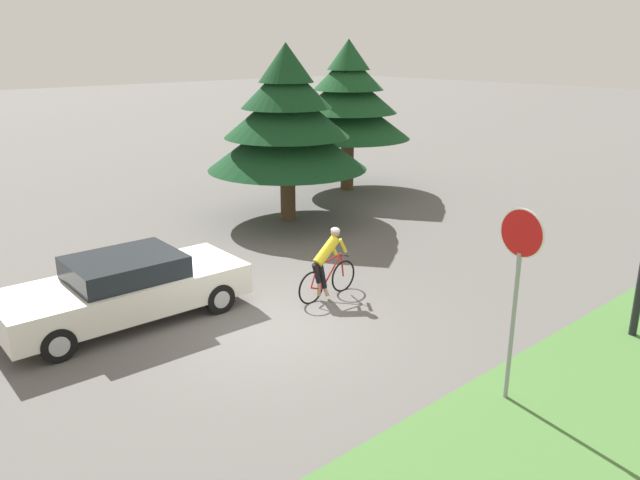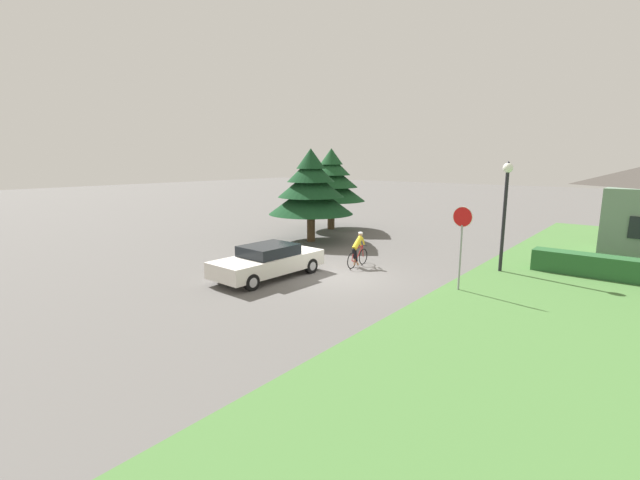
# 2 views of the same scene
# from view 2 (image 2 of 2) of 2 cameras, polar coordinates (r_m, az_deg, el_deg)

# --- Properties ---
(ground_plane) EXTENTS (140.00, 140.00, 0.00)m
(ground_plane) POSITION_cam_2_polar(r_m,az_deg,el_deg) (17.08, 2.33, -4.88)
(ground_plane) COLOR #5B5956
(sedan_left_lane) EXTENTS (2.02, 4.69, 1.30)m
(sedan_left_lane) POSITION_cam_2_polar(r_m,az_deg,el_deg) (16.92, -6.91, -2.80)
(sedan_left_lane) COLOR silver
(sedan_left_lane) RESTS_ON ground
(cyclist) EXTENTS (0.44, 1.68, 1.51)m
(cyclist) POSITION_cam_2_polar(r_m,az_deg,el_deg) (18.60, 5.03, -1.34)
(cyclist) COLOR black
(cyclist) RESTS_ON ground
(stop_sign) EXTENTS (0.72, 0.07, 2.99)m
(stop_sign) POSITION_cam_2_polar(r_m,az_deg,el_deg) (15.68, 18.38, 1.08)
(stop_sign) COLOR gray
(stop_sign) RESTS_ON ground
(street_lamp) EXTENTS (0.40, 0.40, 4.53)m
(street_lamp) POSITION_cam_2_polar(r_m,az_deg,el_deg) (18.90, 23.52, 5.32)
(street_lamp) COLOR black
(street_lamp) RESTS_ON ground
(conifer_tall_near) EXTENTS (4.75, 4.75, 5.20)m
(conifer_tall_near) POSITION_cam_2_polar(r_m,az_deg,el_deg) (24.04, -1.23, 6.82)
(conifer_tall_near) COLOR #4C3823
(conifer_tall_near) RESTS_ON ground
(conifer_tall_far) EXTENTS (4.48, 4.48, 5.32)m
(conifer_tall_far) POSITION_cam_2_polar(r_m,az_deg,el_deg) (28.42, 1.51, 7.88)
(conifer_tall_far) COLOR #4C3823
(conifer_tall_far) RESTS_ON ground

